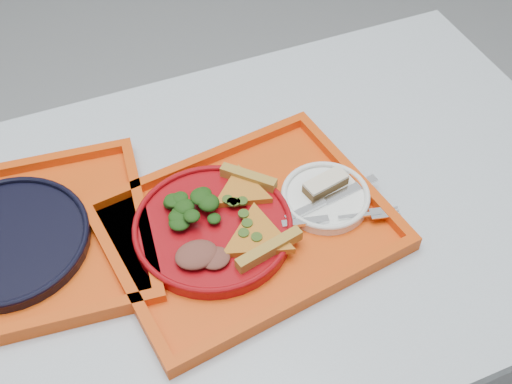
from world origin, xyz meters
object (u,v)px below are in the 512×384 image
dinner_plate (213,229)px  navy_plate (9,242)px  tray_far (11,247)px  dessert_bar (326,184)px  tray_main (247,229)px

dinner_plate → navy_plate: dinner_plate is taller
tray_far → dessert_bar: bearing=-4.0°
tray_far → dinner_plate: dinner_plate is taller
dinner_plate → dessert_bar: dessert_bar is taller
tray_main → tray_far: (-0.37, 0.11, 0.00)m
dinner_plate → dessert_bar: 0.21m
tray_far → dinner_plate: bearing=-11.7°
dinner_plate → tray_main: bearing=-10.3°
tray_far → navy_plate: size_ratio=1.73×
navy_plate → dessert_bar: size_ratio=3.17×
tray_main → dinner_plate: 0.06m
tray_main → dinner_plate: (-0.05, 0.01, 0.02)m
dessert_bar → navy_plate: bearing=157.9°
tray_main → dessert_bar: dessert_bar is taller
navy_plate → dessert_bar: (0.52, -0.10, 0.02)m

